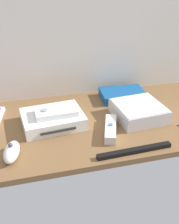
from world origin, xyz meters
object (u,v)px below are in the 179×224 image
sensor_bar (135,151)px  remote_nunchuk (12,152)px  remote_wand (111,129)px  mini_computer (139,111)px  remote_classic_pad (56,112)px  game_console (53,119)px  network_router (123,95)px

sensor_bar → remote_nunchuk: bearing=167.0°
remote_wand → remote_nunchuk: 32.82cm
mini_computer → remote_wand: bearing=-151.2°
remote_classic_pad → sensor_bar: (20.53, -21.71, -4.71)cm
mini_computer → remote_wand: mini_computer is taller
mini_computer → sensor_bar: (-9.53, -19.52, -1.94)cm
mini_computer → remote_classic_pad: remote_classic_pad is taller
game_console → remote_nunchuk: bearing=-137.8°
game_console → remote_nunchuk: 21.09cm
game_console → network_router: bearing=18.2°
network_router → remote_classic_pad: bearing=-151.5°
game_console → remote_classic_pad: bearing=-38.4°
mini_computer → sensor_bar: mini_computer is taller
game_console → remote_wand: (18.07, -10.25, -0.69)cm
remote_wand → remote_nunchuk: size_ratio=1.42×
network_router → remote_nunchuk: size_ratio=1.74×
network_router → sensor_bar: bearing=-101.5°
remote_nunchuk → sensor_bar: 36.78cm
remote_nunchuk → remote_classic_pad: size_ratio=0.73×
game_console → remote_wand: bearing=-34.6°
network_router → sensor_bar: (-9.44, -35.87, -1.00)cm
sensor_bar → remote_wand: bearing=104.7°
sensor_bar → game_console: bearing=132.1°
remote_wand → network_router: bearing=80.2°
remote_wand → remote_classic_pad: bearing=170.0°
game_console → network_router: size_ratio=1.20×
network_router → game_console: bearing=-153.6°
mini_computer → sensor_bar: size_ratio=0.76×
remote_nunchuk → sensor_bar: (36.08, -7.04, -1.34)cm
mini_computer → remote_wand: size_ratio=1.21×
mini_computer → remote_classic_pad: size_ratio=1.26×
mini_computer → remote_wand: 15.11cm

